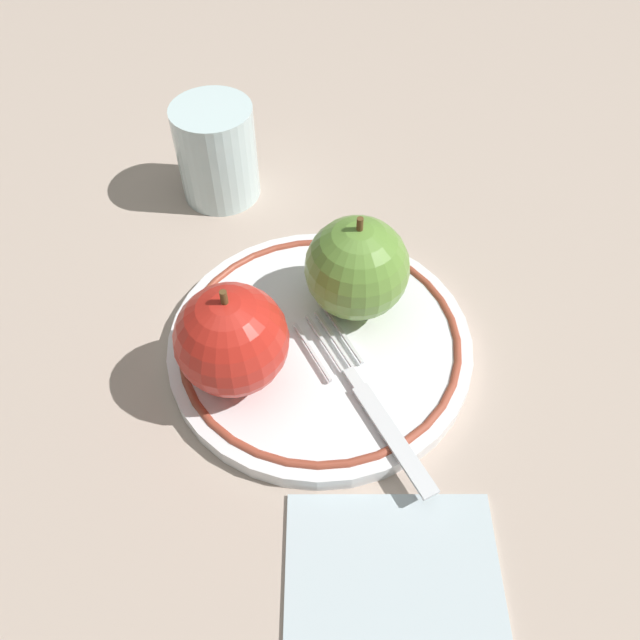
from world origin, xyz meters
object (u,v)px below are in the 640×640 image
(fork, at_px, (369,401))
(drinking_glass, at_px, (217,153))
(apple_red_whole, at_px, (357,268))
(apple_second_whole, at_px, (232,340))
(napkin_folded, at_px, (396,612))
(plate, at_px, (320,343))

(fork, bearing_deg, drinking_glass, -0.09)
(apple_red_whole, bearing_deg, fork, 27.54)
(apple_second_whole, relative_size, fork, 0.62)
(apple_red_whole, distance_m, drinking_glass, 0.20)
(apple_red_whole, height_order, napkin_folded, apple_red_whole)
(apple_second_whole, xyz_separation_m, fork, (-0.01, 0.10, -0.04))
(apple_red_whole, bearing_deg, napkin_folded, 27.67)
(plate, xyz_separation_m, apple_red_whole, (-0.04, 0.01, 0.05))
(plate, bearing_deg, napkin_folded, 36.43)
(plate, bearing_deg, drinking_glass, -130.14)
(apple_second_whole, distance_m, drinking_glass, 0.22)
(apple_red_whole, height_order, drinking_glass, apple_red_whole)
(plate, relative_size, apple_second_whole, 2.62)
(plate, relative_size, fork, 1.63)
(plate, bearing_deg, apple_red_whole, 164.34)
(apple_red_whole, xyz_separation_m, napkin_folded, (0.20, 0.10, -0.05))
(apple_second_whole, bearing_deg, plate, 141.85)
(apple_red_whole, xyz_separation_m, fork, (0.08, 0.04, -0.04))
(plate, relative_size, napkin_folded, 1.60)
(apple_red_whole, distance_m, fork, 0.10)
(apple_red_whole, height_order, apple_second_whole, same)
(apple_second_whole, bearing_deg, drinking_glass, -147.81)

